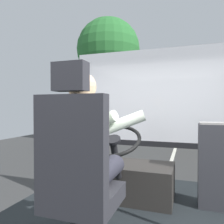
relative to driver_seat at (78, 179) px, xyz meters
The scene contains 7 objects.
ground 9.31m from the driver_seat, 88.76° to the left, with size 18.00×44.00×0.06m.
driver_seat is the anchor object (origin of this frame).
bus_driver 0.23m from the driver_seat, 90.00° to the left, with size 0.79×0.61×0.82m.
steering_console 1.21m from the driver_seat, 90.00° to the left, with size 1.10×1.02×0.88m.
fare_box 1.54m from the driver_seat, 52.67° to the left, with size 0.26×0.22×0.91m.
windshield_panel 2.10m from the driver_seat, 84.43° to the left, with size 2.50×0.08×1.48m.
street_tree 9.90m from the driver_seat, 108.90° to the left, with size 3.07×3.07×6.11m.
Camera 1 is at (0.50, -1.73, 1.75)m, focal length 35.10 mm.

